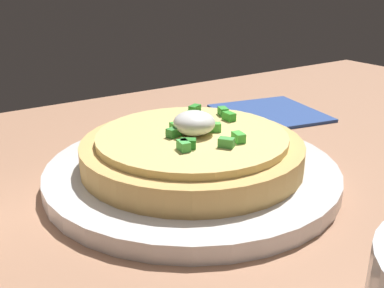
% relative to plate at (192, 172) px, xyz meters
% --- Properties ---
extents(dining_table, '(1.19, 0.84, 0.02)m').
position_rel_plate_xyz_m(dining_table, '(-0.04, 0.09, -0.02)').
color(dining_table, '#A37356').
rests_on(dining_table, ground).
extents(plate, '(0.27, 0.27, 0.02)m').
position_rel_plate_xyz_m(plate, '(0.00, 0.00, 0.00)').
color(plate, silver).
rests_on(plate, dining_table).
extents(pizza, '(0.20, 0.20, 0.05)m').
position_rel_plate_xyz_m(pizza, '(-0.00, 0.00, 0.02)').
color(pizza, '#DDAF62').
rests_on(pizza, plate).
extents(napkin, '(0.15, 0.15, 0.00)m').
position_rel_plate_xyz_m(napkin, '(-0.20, -0.11, -0.01)').
color(napkin, '#2D488C').
rests_on(napkin, dining_table).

